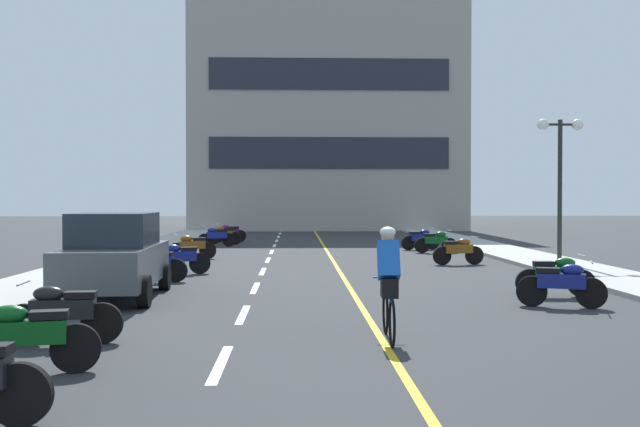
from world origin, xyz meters
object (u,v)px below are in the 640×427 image
(motorcycle_9, at_px, (436,241))
(cyclist_rider, at_px, (389,280))
(motorcycle_2, at_px, (62,312))
(motorcycle_6, at_px, (180,258))
(motorcycle_1, at_px, (26,336))
(motorcycle_7, at_px, (459,250))
(motorcycle_5, at_px, (154,264))
(motorcycle_11, at_px, (216,236))
(motorcycle_10, at_px, (421,239))
(parked_car_near, at_px, (115,256))
(motorcycle_12, at_px, (224,234))
(motorcycle_8, at_px, (192,246))
(motorcycle_3, at_px, (562,283))
(motorcycle_13, at_px, (229,233))
(street_lamp_mid, at_px, (560,156))
(motorcycle_4, at_px, (556,275))

(motorcycle_9, height_order, cyclist_rider, cyclist_rider)
(motorcycle_2, distance_m, motorcycle_6, 9.85)
(motorcycle_1, relative_size, motorcycle_7, 0.99)
(motorcycle_5, height_order, motorcycle_11, same)
(motorcycle_1, xyz_separation_m, motorcycle_5, (-0.39, 9.90, 0.00))
(motorcycle_5, xyz_separation_m, motorcycle_10, (8.85, 11.61, 0.00))
(motorcycle_2, distance_m, cyclist_rider, 4.80)
(parked_car_near, relative_size, motorcycle_1, 2.53)
(motorcycle_9, xyz_separation_m, cyclist_rider, (-4.14, -17.56, 0.41))
(motorcycle_7, bearing_deg, motorcycle_12, 127.94)
(motorcycle_8, bearing_deg, motorcycle_7, -15.09)
(motorcycle_10, bearing_deg, motorcycle_7, -89.85)
(motorcycle_5, height_order, cyclist_rider, cyclist_rider)
(motorcycle_6, relative_size, motorcycle_9, 0.98)
(cyclist_rider, bearing_deg, motorcycle_12, 101.45)
(motorcycle_3, height_order, motorcycle_8, same)
(motorcycle_8, height_order, motorcycle_10, same)
(motorcycle_10, distance_m, motorcycle_13, 10.36)
(motorcycle_8, distance_m, cyclist_rider, 15.63)
(street_lamp_mid, relative_size, motorcycle_12, 2.77)
(motorcycle_4, height_order, motorcycle_5, same)
(motorcycle_3, relative_size, motorcycle_5, 0.97)
(street_lamp_mid, xyz_separation_m, motorcycle_6, (-11.61, -2.27, -3.02))
(street_lamp_mid, relative_size, cyclist_rider, 2.56)
(motorcycle_8, bearing_deg, motorcycle_2, -88.98)
(motorcycle_1, bearing_deg, motorcycle_9, 66.01)
(parked_car_near, height_order, motorcycle_5, parked_car_near)
(motorcycle_4, height_order, motorcycle_11, same)
(street_lamp_mid, distance_m, motorcycle_9, 7.02)
(parked_car_near, bearing_deg, street_lamp_mid, 30.52)
(street_lamp_mid, bearing_deg, parked_car_near, -149.48)
(motorcycle_2, height_order, motorcycle_6, same)
(motorcycle_5, height_order, motorcycle_8, same)
(motorcycle_13, height_order, cyclist_rider, cyclist_rider)
(motorcycle_12, height_order, cyclist_rider, cyclist_rider)
(motorcycle_5, height_order, motorcycle_10, same)
(motorcycle_4, xyz_separation_m, motorcycle_7, (-0.37, 7.74, 0.00))
(motorcycle_7, distance_m, motorcycle_10, 7.02)
(motorcycle_1, bearing_deg, motorcycle_2, 95.07)
(motorcycle_1, relative_size, motorcycle_13, 1.03)
(motorcycle_8, bearing_deg, cyclist_rider, -71.17)
(motorcycle_6, xyz_separation_m, cyclist_rider, (4.64, -9.61, 0.41))
(motorcycle_5, relative_size, motorcycle_6, 1.02)
(motorcycle_10, relative_size, motorcycle_12, 1.02)
(motorcycle_7, height_order, motorcycle_11, same)
(parked_car_near, bearing_deg, motorcycle_9, 53.94)
(motorcycle_1, distance_m, motorcycle_5, 9.91)
(motorcycle_7, relative_size, motorcycle_9, 1.00)
(motorcycle_4, distance_m, motorcycle_7, 7.75)
(motorcycle_1, relative_size, motorcycle_10, 1.01)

